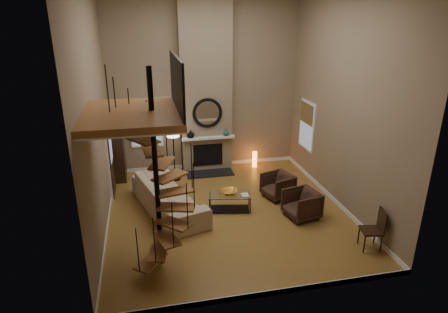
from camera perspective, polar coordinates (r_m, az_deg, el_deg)
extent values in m
cube|color=#AD7F37|center=(10.07, 0.49, -8.30)|extent=(6.00, 6.50, 0.01)
cube|color=#8F795C|center=(12.19, -2.88, 10.62)|extent=(6.00, 0.02, 5.50)
cube|color=#8F795C|center=(6.07, 7.30, 0.04)|extent=(6.00, 0.02, 5.50)
cube|color=#8F795C|center=(8.91, -18.73, 5.81)|extent=(0.02, 6.50, 5.50)
cube|color=#8F795C|center=(10.14, 17.47, 7.65)|extent=(0.02, 6.50, 5.50)
cube|color=white|center=(12.92, -2.66, -1.22)|extent=(6.00, 0.02, 0.12)
cube|color=white|center=(7.45, 6.29, -19.67)|extent=(6.00, 0.02, 0.12)
cube|color=white|center=(9.90, -16.89, -9.38)|extent=(0.02, 6.50, 0.12)
cube|color=white|center=(11.01, 15.94, -6.09)|extent=(0.02, 6.50, 0.12)
cube|color=#877458|center=(12.00, -2.73, 10.47)|extent=(1.60, 0.38, 5.50)
cube|color=black|center=(12.32, -2.13, -2.53)|extent=(1.50, 0.60, 0.04)
cube|color=black|center=(12.39, -2.40, 0.24)|extent=(0.95, 0.02, 0.72)
cube|color=white|center=(12.12, -2.38, 2.77)|extent=(1.70, 0.18, 0.06)
torus|color=black|center=(11.96, -2.48, 6.51)|extent=(0.94, 0.10, 0.94)
cylinder|color=white|center=(11.97, -2.49, 6.52)|extent=(0.80, 0.01, 0.80)
imported|color=black|center=(12.04, -5.01, 3.35)|extent=(0.24, 0.24, 0.25)
imported|color=#1A5C53|center=(12.23, 0.35, 3.62)|extent=(0.20, 0.20, 0.21)
cube|color=white|center=(12.27, -11.58, 4.78)|extent=(1.02, 0.04, 1.52)
cube|color=#8C9EB2|center=(12.24, -11.58, 4.75)|extent=(0.90, 0.01, 1.40)
cube|color=olive|center=(12.17, -11.65, 5.68)|extent=(0.90, 0.01, 0.98)
cube|color=white|center=(12.13, 12.30, 4.54)|extent=(0.04, 1.02, 1.52)
cube|color=#8C9EB2|center=(12.12, 12.19, 4.54)|extent=(0.01, 0.90, 1.40)
cube|color=olive|center=(12.01, 12.26, 6.30)|extent=(0.01, 0.90, 0.63)
cube|color=white|center=(11.12, -16.72, -0.34)|extent=(0.06, 1.05, 2.16)
cube|color=black|center=(11.13, -16.53, -0.45)|extent=(0.05, 0.90, 2.05)
cube|color=#8C9EB2|center=(10.98, -16.59, 1.63)|extent=(0.01, 0.60, 0.90)
cube|color=#9B6332|center=(7.00, -13.60, 6.12)|extent=(1.70, 2.20, 0.12)
cube|color=white|center=(7.02, -13.55, 5.53)|extent=(1.70, 2.20, 0.03)
cube|color=black|center=(6.92, -7.06, 10.86)|extent=(0.04, 2.20, 0.94)
cylinder|color=black|center=(7.37, -10.13, -2.50)|extent=(0.10, 0.10, 4.02)
cube|color=#9B6332|center=(7.98, -10.87, -15.07)|extent=(0.71, 0.78, 0.04)
cylinder|color=black|center=(7.48, -12.77, -13.51)|extent=(0.02, 0.02, 0.94)
cube|color=#9B6332|center=(7.77, -9.77, -13.72)|extent=(0.46, 0.77, 0.04)
cylinder|color=black|center=(7.21, -10.36, -12.24)|extent=(0.02, 0.02, 0.94)
cube|color=#9B6332|center=(7.64, -8.57, -11.95)|extent=(0.55, 0.79, 0.04)
cylinder|color=black|center=(7.11, -7.66, -10.15)|extent=(0.02, 0.02, 0.94)
cube|color=#9B6332|center=(7.59, -7.60, -9.83)|extent=(0.75, 0.74, 0.04)
cylinder|color=black|center=(7.16, -5.52, -7.41)|extent=(0.02, 0.02, 0.94)
cube|color=#9B6332|center=(7.60, -7.13, -7.52)|extent=(0.79, 0.53, 0.04)
cylinder|color=black|center=(7.33, -4.52, -4.41)|extent=(0.02, 0.02, 0.94)
cube|color=#9B6332|center=(7.64, -7.30, -5.19)|extent=(0.77, 0.48, 0.04)
cylinder|color=black|center=(7.55, -4.85, -1.51)|extent=(0.02, 0.02, 0.94)
cube|color=#9B6332|center=(7.67, -8.06, -2.98)|extent=(0.77, 0.72, 0.04)
cylinder|color=black|center=(7.73, -6.34, 1.04)|extent=(0.02, 0.02, 0.94)
cube|color=#9B6332|center=(7.66, -9.27, -0.98)|extent=(0.58, 0.79, 0.04)
cylinder|color=black|center=(7.82, -8.63, 3.18)|extent=(0.02, 0.02, 0.94)
cube|color=#9B6332|center=(7.59, -10.69, 0.81)|extent=(0.41, 0.75, 0.04)
cylinder|color=black|center=(7.79, -11.30, 4.92)|extent=(0.02, 0.02, 0.94)
cube|color=#9B6332|center=(7.45, -12.06, 2.45)|extent=(0.68, 0.79, 0.04)
cylinder|color=black|center=(7.61, -13.88, 6.38)|extent=(0.02, 0.02, 0.94)
cube|color=#9B6332|center=(7.25, -13.12, 4.02)|extent=(0.80, 0.64, 0.04)
cylinder|color=black|center=(7.31, -15.92, 7.72)|extent=(0.02, 0.02, 0.94)
cube|color=#9B6332|center=(7.02, -13.64, 5.64)|extent=(0.72, 0.34, 0.04)
cylinder|color=black|center=(6.94, -16.97, 9.15)|extent=(0.02, 0.02, 0.94)
cube|color=black|center=(12.11, -15.63, 0.99)|extent=(0.41, 0.87, 1.95)
imported|color=tan|center=(10.08, -8.40, -5.93)|extent=(1.88, 3.08, 0.84)
imported|color=#3A241B|center=(10.81, 8.32, -4.26)|extent=(0.96, 0.94, 0.69)
imported|color=#3A241B|center=(9.91, 11.87, -6.91)|extent=(0.93, 0.91, 0.72)
cube|color=silver|center=(9.97, 0.87, -5.73)|extent=(1.19, 0.76, 0.02)
cube|color=black|center=(10.16, 0.86, -7.83)|extent=(1.08, 0.65, 0.01)
cylinder|color=black|center=(9.87, -2.15, -7.45)|extent=(0.03, 0.03, 0.40)
cylinder|color=black|center=(9.90, 3.93, -7.41)|extent=(0.03, 0.03, 0.40)
cylinder|color=black|center=(10.26, -2.09, -6.30)|extent=(0.03, 0.03, 0.40)
cylinder|color=black|center=(10.29, 3.75, -6.26)|extent=(0.03, 0.03, 0.40)
imported|color=orange|center=(9.98, 0.81, -5.31)|extent=(0.43, 0.43, 0.11)
imported|color=gray|center=(9.90, 3.05, -5.79)|extent=(0.19, 0.25, 0.02)
cylinder|color=black|center=(12.03, -7.30, -3.32)|extent=(0.34, 0.34, 0.03)
cylinder|color=black|center=(11.73, -7.47, 0.19)|extent=(0.04, 0.04, 1.45)
cylinder|color=#F2E5C6|center=(11.50, -7.64, 3.69)|extent=(0.37, 0.37, 0.30)
cylinder|color=orange|center=(12.86, 4.59, -0.47)|extent=(0.15, 0.15, 0.55)
cube|color=black|center=(9.02, 21.09, -10.30)|extent=(0.49, 0.49, 0.05)
cube|color=black|center=(8.97, 22.54, -8.78)|extent=(0.12, 0.39, 0.49)
cylinder|color=black|center=(8.93, 20.21, -12.24)|extent=(0.04, 0.04, 0.39)
cylinder|color=black|center=(9.06, 22.39, -12.05)|extent=(0.04, 0.04, 0.39)
cylinder|color=black|center=(9.21, 19.45, -11.05)|extent=(0.04, 0.04, 0.39)
cylinder|color=black|center=(9.34, 21.57, -10.89)|extent=(0.04, 0.04, 0.39)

